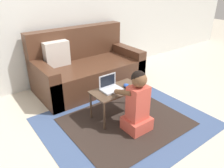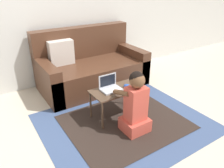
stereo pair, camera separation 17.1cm
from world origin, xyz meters
name	(u,v)px [view 1 (the left image)]	position (x,y,z in m)	size (l,w,h in m)	color
ground_plane	(114,118)	(0.00, 0.00, 0.00)	(16.00, 16.00, 0.00)	beige
wall_back	(54,2)	(0.00, 1.45, 1.25)	(9.00, 0.06, 2.50)	silver
area_rug	(126,122)	(0.07, -0.15, 0.00)	(1.88, 1.58, 0.01)	#3D517A
couch	(86,68)	(0.22, 1.00, 0.30)	(1.60, 0.86, 0.89)	#4C2D1E
laptop_desk	(117,93)	(0.07, 0.03, 0.33)	(0.62, 0.33, 0.37)	#4C3828
laptop	(111,87)	(0.00, 0.07, 0.41)	(0.24, 0.17, 0.18)	#B7BCC6
computer_mouse	(127,86)	(0.20, 0.00, 0.39)	(0.07, 0.11, 0.04)	#234CB2
person_seated	(137,104)	(0.08, -0.32, 0.33)	(0.28, 0.40, 0.72)	#CC4C3D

